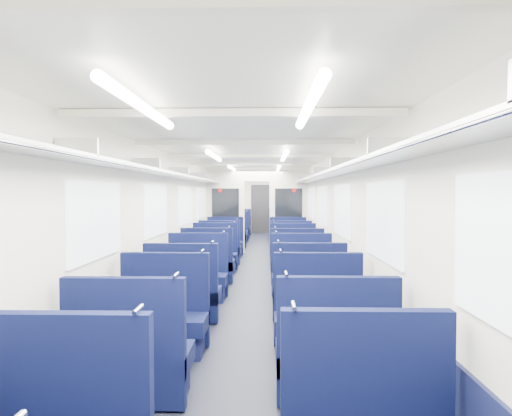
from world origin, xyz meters
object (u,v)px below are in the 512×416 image
object	(u,v)px
seat_13	(297,266)
seat_16	(220,250)
seat_15	(293,257)
seat_8	(183,296)
seat_9	(309,295)
bulkhead	(257,209)
seat_27	(281,227)
seat_12	(208,265)
seat_4	(130,362)
seat_10	(197,278)
seat_17	(291,251)
seat_23	(283,233)
seat_24	(236,230)
end_door	(260,209)
seat_20	(231,237)
seat_5	(335,361)
seat_26	(238,227)
seat_22	(234,233)
seat_6	(163,321)
seat_21	(285,236)
seat_14	(215,257)
seat_7	(319,321)
seat_11	(302,279)
seat_25	(282,230)
seat_19	(288,245)
seat_18	(225,244)

from	to	relation	value
seat_13	seat_16	world-z (taller)	same
seat_16	seat_15	bearing A→B (deg)	-33.45
seat_8	seat_9	bearing A→B (deg)	3.43
bulkhead	seat_27	xyz separation A→B (m)	(0.83, 4.81, -0.90)
seat_13	seat_15	size ratio (longest dim) A/B	1.00
seat_8	seat_12	distance (m)	2.46
seat_4	seat_12	bearing A→B (deg)	90.00
seat_4	seat_10	xyz separation A→B (m)	(0.00, 3.44, 0.00)
seat_17	seat_12	bearing A→B (deg)	-128.80
seat_23	seat_24	world-z (taller)	same
end_door	seat_4	bearing A→B (deg)	-93.19
seat_13	seat_10	bearing A→B (deg)	-144.38
seat_17	seat_23	bearing A→B (deg)	90.00
seat_12	seat_20	xyz separation A→B (m)	(0.00, 5.26, 0.00)
seat_5	seat_16	distance (m)	6.96
end_door	seat_26	xyz separation A→B (m)	(-0.83, -1.29, -0.67)
bulkhead	seat_22	xyz separation A→B (m)	(-0.83, 2.54, -0.90)
seat_9	seat_23	bearing A→B (deg)	90.00
seat_4	seat_9	world-z (taller)	same
seat_6	seat_21	size ratio (longest dim) A/B	1.00
seat_22	seat_14	bearing A→B (deg)	-90.00
seat_13	seat_15	bearing A→B (deg)	90.00
seat_4	seat_7	bearing A→B (deg)	35.09
seat_8	seat_12	bearing A→B (deg)	90.00
seat_11	seat_25	distance (m)	8.93
seat_10	seat_25	size ratio (longest dim) A/B	1.00
seat_11	seat_22	size ratio (longest dim) A/B	1.00
seat_4	seat_26	world-z (taller)	same
seat_14	seat_23	size ratio (longest dim) A/B	1.00
end_door	seat_14	bearing A→B (deg)	-95.21
seat_10	seat_19	world-z (taller)	same
end_door	seat_9	bearing A→B (deg)	-86.22
seat_22	seat_24	world-z (taller)	same
bulkhead	seat_17	bearing A→B (deg)	-67.47
seat_26	seat_11	bearing A→B (deg)	-80.74
seat_10	seat_15	distance (m)	2.83
end_door	seat_17	distance (m)	8.20
bulkhead	seat_18	bearing A→B (deg)	-139.03
end_door	seat_17	bearing A→B (deg)	-84.17
seat_23	seat_27	size ratio (longest dim) A/B	1.00
seat_18	seat_11	bearing A→B (deg)	-70.24
bulkhead	seat_16	distance (m)	2.30
seat_9	seat_16	world-z (taller)	same
bulkhead	seat_18	distance (m)	1.42
seat_7	seat_22	world-z (taller)	same
seat_17	seat_18	distance (m)	2.10
seat_14	seat_26	world-z (taller)	same
seat_19	seat_26	distance (m)	5.86
seat_6	seat_22	distance (m)	10.18
seat_7	seat_19	distance (m)	6.84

